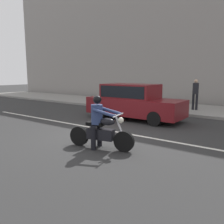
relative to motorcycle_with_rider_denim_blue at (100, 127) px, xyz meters
name	(u,v)px	position (x,y,z in m)	size (l,w,h in m)	color
ground_plane	(98,136)	(-0.96, 1.03, -0.65)	(80.00, 80.00, 0.00)	#2C2C2C
sidewalk_slab	(179,108)	(-0.96, 9.03, -0.58)	(40.00, 4.40, 0.14)	gray
building_facade	(200,29)	(-0.96, 12.43, 4.72)	(40.00, 1.40, 10.75)	gray
lane_marking_stripe	(134,135)	(0.02, 1.93, -0.65)	(18.00, 0.14, 0.01)	silver
motorcycle_with_rider_denim_blue	(100,127)	(0.00, 0.00, 0.00)	(2.06, 0.78, 1.59)	black
parked_sedan_maroon	(133,101)	(-1.63, 4.52, 0.23)	(4.75, 1.82, 1.72)	maroon
pedestrian_bystander	(195,92)	(0.14, 8.50, 0.52)	(0.34, 0.34, 1.76)	black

